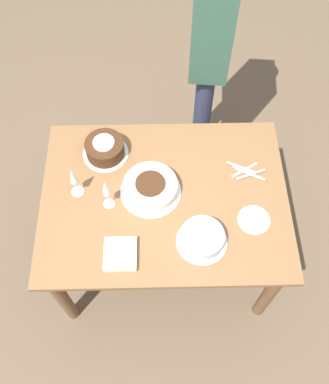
% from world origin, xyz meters
% --- Properties ---
extents(ground_plane, '(12.00, 12.00, 0.00)m').
position_xyz_m(ground_plane, '(0.00, 0.00, 0.00)').
color(ground_plane, brown).
extents(dining_table, '(1.30, 0.98, 0.73)m').
position_xyz_m(dining_table, '(0.00, 0.00, 0.62)').
color(dining_table, brown).
rests_on(dining_table, ground_plane).
extents(cake_center_white, '(0.32, 0.32, 0.09)m').
position_xyz_m(cake_center_white, '(0.07, -0.03, 0.77)').
color(cake_center_white, white).
rests_on(cake_center_white, dining_table).
extents(cake_front_chocolate, '(0.25, 0.25, 0.11)m').
position_xyz_m(cake_front_chocolate, '(0.32, -0.28, 0.78)').
color(cake_front_chocolate, white).
rests_on(cake_front_chocolate, dining_table).
extents(cake_back_decorated, '(0.25, 0.25, 0.08)m').
position_xyz_m(cake_back_decorated, '(-0.18, 0.26, 0.77)').
color(cake_back_decorated, white).
rests_on(cake_back_decorated, dining_table).
extents(wine_glass_near, '(0.06, 0.06, 0.22)m').
position_xyz_m(wine_glass_near, '(0.29, 0.04, 0.88)').
color(wine_glass_near, silver).
rests_on(wine_glass_near, dining_table).
extents(wine_glass_far, '(0.07, 0.07, 0.21)m').
position_xyz_m(wine_glass_far, '(0.46, -0.04, 0.87)').
color(wine_glass_far, silver).
rests_on(wine_glass_far, dining_table).
extents(dessert_plate_left, '(0.17, 0.17, 0.01)m').
position_xyz_m(dessert_plate_left, '(-0.45, 0.15, 0.74)').
color(dessert_plate_left, silver).
rests_on(dessert_plate_left, dining_table).
extents(fork_pile, '(0.21, 0.13, 0.01)m').
position_xyz_m(fork_pile, '(-0.45, -0.14, 0.74)').
color(fork_pile, silver).
rests_on(fork_pile, dining_table).
extents(napkin_stack, '(0.16, 0.17, 0.03)m').
position_xyz_m(napkin_stack, '(0.22, 0.32, 0.75)').
color(napkin_stack, silver).
rests_on(napkin_stack, dining_table).
extents(person_cutting, '(0.26, 0.42, 1.78)m').
position_xyz_m(person_cutting, '(-0.28, -0.86, 1.08)').
color(person_cutting, '#2D334C').
rests_on(person_cutting, ground_plane).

